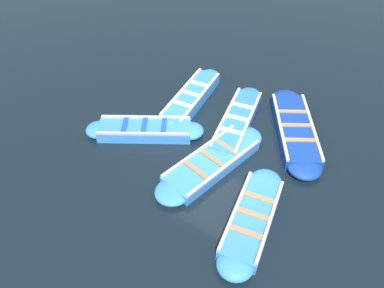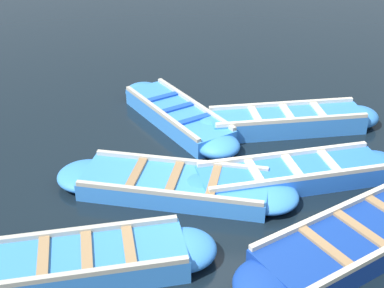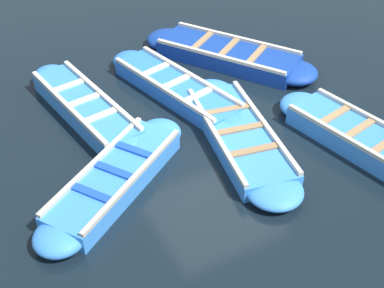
{
  "view_description": "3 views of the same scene",
  "coord_description": "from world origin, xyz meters",
  "px_view_note": "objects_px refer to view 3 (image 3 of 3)",
  "views": [
    {
      "loc": [
        -3.72,
        6.98,
        7.64
      ],
      "look_at": [
        0.6,
        0.76,
        0.48
      ],
      "focal_mm": 35.0,
      "sensor_mm": 36.0,
      "label": 1
    },
    {
      "loc": [
        -7.11,
        0.42,
        4.94
      ],
      "look_at": [
        0.95,
        0.5,
        0.32
      ],
      "focal_mm": 50.0,
      "sensor_mm": 36.0,
      "label": 2
    },
    {
      "loc": [
        4.26,
        7.01,
        5.98
      ],
      "look_at": [
        0.97,
        0.93,
        0.48
      ],
      "focal_mm": 50.0,
      "sensor_mm": 36.0,
      "label": 3
    }
  ],
  "objects_px": {
    "boat_stern_in": "(239,136)",
    "boat_near_quay": "(358,137)",
    "boat_inner_gap": "(85,108)",
    "boat_outer_left": "(228,55)",
    "boat_end_of_row": "(115,179)",
    "boat_alongside": "(176,89)"
  },
  "relations": [
    {
      "from": "boat_stern_in",
      "to": "boat_near_quay",
      "type": "relative_size",
      "value": 1.14
    },
    {
      "from": "boat_alongside",
      "to": "boat_near_quay",
      "type": "distance_m",
      "value": 3.63
    },
    {
      "from": "boat_outer_left",
      "to": "boat_stern_in",
      "type": "bearing_deg",
      "value": 62.54
    },
    {
      "from": "boat_alongside",
      "to": "boat_inner_gap",
      "type": "height_order",
      "value": "boat_inner_gap"
    },
    {
      "from": "boat_alongside",
      "to": "boat_inner_gap",
      "type": "distance_m",
      "value": 1.86
    },
    {
      "from": "boat_near_quay",
      "to": "boat_end_of_row",
      "type": "distance_m",
      "value": 4.33
    },
    {
      "from": "boat_outer_left",
      "to": "boat_near_quay",
      "type": "relative_size",
      "value": 1.12
    },
    {
      "from": "boat_alongside",
      "to": "boat_end_of_row",
      "type": "relative_size",
      "value": 1.14
    },
    {
      "from": "boat_outer_left",
      "to": "boat_end_of_row",
      "type": "distance_m",
      "value": 4.55
    },
    {
      "from": "boat_stern_in",
      "to": "boat_inner_gap",
      "type": "xyz_separation_m",
      "value": [
        2.15,
        -2.08,
        0.04
      ]
    },
    {
      "from": "boat_outer_left",
      "to": "boat_inner_gap",
      "type": "height_order",
      "value": "boat_inner_gap"
    },
    {
      "from": "boat_outer_left",
      "to": "boat_alongside",
      "type": "distance_m",
      "value": 1.76
    },
    {
      "from": "boat_stern_in",
      "to": "boat_near_quay",
      "type": "bearing_deg",
      "value": 149.76
    },
    {
      "from": "boat_alongside",
      "to": "boat_inner_gap",
      "type": "bearing_deg",
      "value": -5.52
    },
    {
      "from": "boat_inner_gap",
      "to": "boat_near_quay",
      "type": "bearing_deg",
      "value": 141.61
    },
    {
      "from": "boat_stern_in",
      "to": "boat_outer_left",
      "type": "height_order",
      "value": "boat_outer_left"
    },
    {
      "from": "boat_end_of_row",
      "to": "boat_alongside",
      "type": "bearing_deg",
      "value": -137.35
    },
    {
      "from": "boat_outer_left",
      "to": "boat_inner_gap",
      "type": "xyz_separation_m",
      "value": [
        3.48,
        0.49,
        0.01
      ]
    },
    {
      "from": "boat_stern_in",
      "to": "boat_outer_left",
      "type": "relative_size",
      "value": 1.02
    },
    {
      "from": "boat_inner_gap",
      "to": "boat_end_of_row",
      "type": "relative_size",
      "value": 1.1
    },
    {
      "from": "boat_stern_in",
      "to": "boat_outer_left",
      "type": "distance_m",
      "value": 2.89
    },
    {
      "from": "boat_stern_in",
      "to": "boat_inner_gap",
      "type": "bearing_deg",
      "value": -44.09
    }
  ]
}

